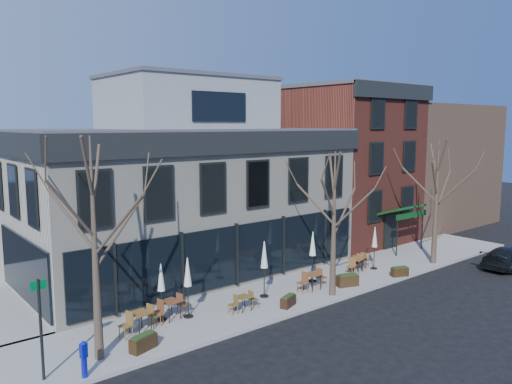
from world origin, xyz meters
TOP-DOWN VIEW (x-y plane):
  - ground at (0.00, 0.00)m, footprint 120.00×120.00m
  - sidewalk_front at (3.25, -2.15)m, footprint 33.50×4.70m
  - corner_building at (0.07, 5.07)m, footprint 18.39×10.39m
  - red_brick_building at (13.00, 4.98)m, footprint 8.20×11.78m
  - bg_building at (23.00, 6.00)m, footprint 12.00×12.00m
  - tree_corner at (-8.49, -3.20)m, footprint 3.93×3.98m
  - tree_mid at (3.01, -3.90)m, footprint 3.50×3.55m
  - tree_right at (12.01, -3.90)m, footprint 3.72×3.77m
  - sign_pole at (-10.50, -3.50)m, footprint 0.50×0.10m
  - parked_sedan at (14.94, -7.05)m, footprint 4.33×1.77m
  - call_box at (-9.41, -4.20)m, footprint 0.25×0.25m
  - cafe_set_0 at (-6.33, -2.04)m, footprint 1.97×0.91m
  - cafe_set_1 at (-4.72, -1.61)m, footprint 1.94×0.87m
  - cafe_set_2 at (-1.69, -2.82)m, footprint 1.55×0.63m
  - cafe_set_3 at (2.77, -2.73)m, footprint 1.92×0.79m
  - cafe_set_4 at (6.92, -2.14)m, footprint 1.84×0.86m
  - cafe_set_5 at (7.52, -1.92)m, footprint 1.71×0.77m
  - umbrella_0 at (-5.06, -1.48)m, footprint 0.40×0.40m
  - umbrella_1 at (-4.00, -1.90)m, footprint 0.43×0.43m
  - umbrella_2 at (0.21, -2.01)m, footprint 0.44×0.44m
  - umbrella_3 at (3.75, -1.79)m, footprint 0.43×0.43m
  - umbrella_4 at (8.18, -2.42)m, footprint 0.39×0.39m
  - planter_0 at (-6.97, -3.58)m, footprint 1.14×0.72m
  - planter_1 at (0.22, -3.70)m, footprint 1.00×0.67m
  - planter_2 at (4.59, -3.50)m, footprint 1.21×0.80m
  - planter_3 at (8.14, -4.20)m, footprint 1.02×0.69m

SIDE VIEW (x-z plane):
  - ground at x=0.00m, z-range 0.00..0.00m
  - sidewalk_front at x=3.25m, z-range 0.00..0.15m
  - planter_1 at x=0.22m, z-range 0.15..0.67m
  - planter_3 at x=8.14m, z-range 0.15..0.68m
  - planter_0 at x=-6.97m, z-range 0.15..0.75m
  - planter_2 at x=4.59m, z-range 0.15..0.78m
  - cafe_set_2 at x=-1.69m, z-range 0.16..0.98m
  - cafe_set_5 at x=7.52m, z-range 0.16..1.04m
  - parked_sedan at x=14.94m, z-range 0.00..1.25m
  - cafe_set_4 at x=6.92m, z-range 0.16..1.10m
  - cafe_set_1 at x=-4.72m, z-range 0.16..1.17m
  - cafe_set_3 at x=2.77m, z-range 0.16..1.17m
  - cafe_set_0 at x=-6.33m, z-range 0.16..1.17m
  - call_box at x=-9.41m, z-range 0.19..1.47m
  - umbrella_4 at x=8.18m, z-range 0.66..3.12m
  - umbrella_0 at x=-5.06m, z-range 0.66..3.14m
  - umbrella_1 at x=-4.00m, z-range 0.70..3.36m
  - umbrella_3 at x=3.75m, z-range 0.70..3.40m
  - sign_pole at x=-10.50m, z-range 0.37..3.77m
  - umbrella_2 at x=0.21m, z-range 0.72..3.48m
  - tree_mid at x=3.01m, z-range 0.27..7.31m
  - tree_right at x=12.01m, z-range 0.28..7.76m
  - tree_corner at x=-8.49m, z-range 0.29..8.21m
  - corner_building at x=0.07m, z-range -0.83..10.27m
  - bg_building at x=23.00m, z-range 0.00..10.00m
  - red_brick_building at x=13.00m, z-range 0.05..11.22m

